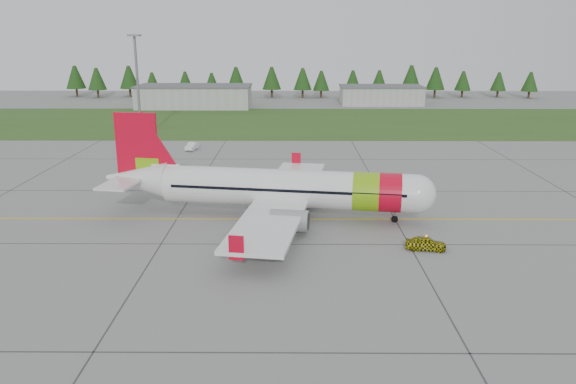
{
  "coord_description": "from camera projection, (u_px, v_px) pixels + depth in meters",
  "views": [
    {
      "loc": [
        -1.8,
        -52.9,
        20.35
      ],
      "look_at": [
        -2.23,
        5.9,
        3.82
      ],
      "focal_mm": 35.0,
      "sensor_mm": 36.0,
      "label": 1
    }
  ],
  "objects": [
    {
      "name": "ground",
      "position": [
        310.0,
        244.0,
        56.42
      ],
      "size": [
        320.0,
        320.0,
        0.0
      ],
      "primitive_type": "plane",
      "color": "gray",
      "rests_on": "ground"
    },
    {
      "name": "taxi_guideline",
      "position": [
        308.0,
        219.0,
        64.11
      ],
      "size": [
        120.0,
        0.25,
        0.02
      ],
      "primitive_type": "cube",
      "color": "gold",
      "rests_on": "ground"
    },
    {
      "name": "treeline",
      "position": [
        298.0,
        82.0,
        187.91
      ],
      "size": [
        160.0,
        8.0,
        10.0
      ],
      "primitive_type": null,
      "color": "#1C3F14",
      "rests_on": "ground"
    },
    {
      "name": "hangar_west",
      "position": [
        194.0,
        97.0,
        161.71
      ],
      "size": [
        32.0,
        14.0,
        6.0
      ],
      "primitive_type": "cube",
      "color": "#A8A8A3",
      "rests_on": "ground"
    },
    {
      "name": "floodlight_mast",
      "position": [
        138.0,
        89.0,
        109.77
      ],
      "size": [
        0.5,
        0.5,
        20.0
      ],
      "primitive_type": "cylinder",
      "color": "slate",
      "rests_on": "ground"
    },
    {
      "name": "aircraft",
      "position": [
        280.0,
        188.0,
        64.23
      ],
      "size": [
        38.47,
        35.83,
        11.7
      ],
      "rotation": [
        0.0,
        0.0,
        -0.15
      ],
      "color": "white",
      "rests_on": "ground"
    },
    {
      "name": "service_van",
      "position": [
        192.0,
        139.0,
        101.98
      ],
      "size": [
        1.7,
        1.64,
        4.23
      ],
      "primitive_type": "imported",
      "rotation": [
        0.0,
        0.0,
        -0.18
      ],
      "color": "silver",
      "rests_on": "ground"
    },
    {
      "name": "grass_strip",
      "position": [
        300.0,
        122.0,
        135.35
      ],
      "size": [
        320.0,
        50.0,
        0.03
      ],
      "primitive_type": "cube",
      "color": "#30561E",
      "rests_on": "ground"
    },
    {
      "name": "follow_me_car",
      "position": [
        427.0,
        231.0,
        54.51
      ],
      "size": [
        1.54,
        1.75,
        3.93
      ],
      "primitive_type": "imported",
      "rotation": [
        0.0,
        0.0,
        1.43
      ],
      "color": "#D7D30B",
      "rests_on": "ground"
    },
    {
      "name": "hangar_east",
      "position": [
        381.0,
        96.0,
        169.13
      ],
      "size": [
        24.0,
        12.0,
        5.2
      ],
      "primitive_type": "cube",
      "color": "#A8A8A3",
      "rests_on": "ground"
    }
  ]
}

